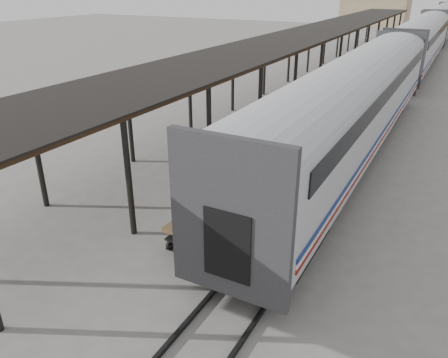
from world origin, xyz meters
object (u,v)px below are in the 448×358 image
baggage_cart (201,222)px  porter (196,203)px  luggage_tug (321,83)px  pedestrian (315,91)px

baggage_cart → porter: 1.24m
baggage_cart → porter: bearing=-66.8°
luggage_tug → porter: porter is taller
porter → pedestrian: porter is taller
porter → baggage_cart: bearing=22.2°
porter → pedestrian: 19.85m
porter → pedestrian: size_ratio=1.08×
luggage_tug → porter: bearing=-76.2°
baggage_cart → pedestrian: pedestrian is taller
luggage_tug → porter: 23.25m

